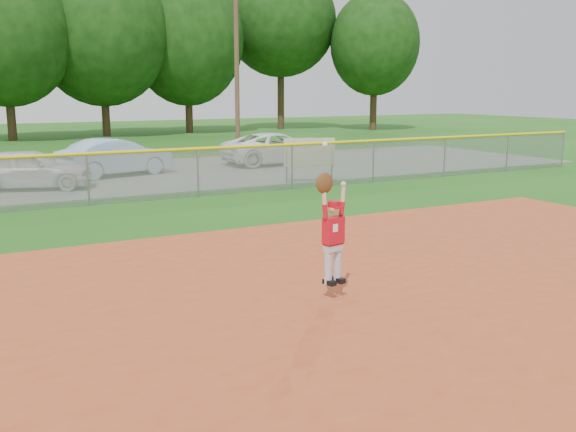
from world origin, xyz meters
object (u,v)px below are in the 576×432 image
object	(u,v)px
sponsor_sign	(309,154)
car_white_b	(277,148)
car_blue	(116,157)
ballplayer	(332,229)
car_white_a	(30,169)

from	to	relation	value
sponsor_sign	car_white_b	bearing A→B (deg)	73.49
car_blue	ballplayer	distance (m)	16.51
car_blue	car_white_a	bearing A→B (deg)	106.04
car_white_a	car_white_b	bearing A→B (deg)	-56.89
sponsor_sign	ballplayer	bearing A→B (deg)	-118.55
car_white_a	car_blue	bearing A→B (deg)	-39.06
car_white_a	sponsor_sign	size ratio (longest dim) A/B	2.34
car_white_b	car_white_a	bearing A→B (deg)	102.68
ballplayer	car_white_a	bearing A→B (deg)	100.88
car_white_a	sponsor_sign	distance (m)	9.46
car_white_a	car_white_b	xyz separation A→B (m)	(10.63, 2.65, 0.02)
sponsor_sign	ballplayer	size ratio (longest dim) A/B	0.75
car_blue	sponsor_sign	world-z (taller)	sponsor_sign
car_white_a	car_blue	size ratio (longest dim) A/B	0.92
car_white_a	ballplayer	xyz separation A→B (m)	(2.77, -14.41, 0.45)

